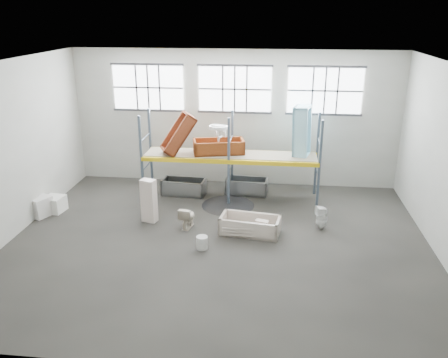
# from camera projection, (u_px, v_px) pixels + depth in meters

# --- Properties ---
(floor) EXTENTS (12.00, 10.00, 0.10)m
(floor) POSITION_uv_depth(u_px,v_px,m) (218.00, 244.00, 13.21)
(floor) COLOR #45423B
(floor) RESTS_ON ground
(ceiling) EXTENTS (12.00, 10.00, 0.10)m
(ceiling) POSITION_uv_depth(u_px,v_px,m) (217.00, 62.00, 11.44)
(ceiling) COLOR silver
(ceiling) RESTS_ON ground
(wall_back) EXTENTS (12.00, 0.10, 5.00)m
(wall_back) POSITION_uv_depth(u_px,v_px,m) (235.00, 118.00, 17.03)
(wall_back) COLOR #ADACA1
(wall_back) RESTS_ON ground
(wall_front) EXTENTS (12.00, 0.10, 5.00)m
(wall_front) POSITION_uv_depth(u_px,v_px,m) (179.00, 252.00, 7.62)
(wall_front) COLOR #9D9C91
(wall_front) RESTS_ON ground
(wall_left) EXTENTS (0.10, 10.00, 5.00)m
(wall_left) POSITION_uv_depth(u_px,v_px,m) (5.00, 152.00, 12.97)
(wall_left) COLOR #B2B2A4
(wall_left) RESTS_ON ground
(window_left) EXTENTS (2.60, 0.04, 1.60)m
(window_left) POSITION_uv_depth(u_px,v_px,m) (148.00, 87.00, 16.89)
(window_left) COLOR white
(window_left) RESTS_ON wall_back
(window_mid) EXTENTS (2.60, 0.04, 1.60)m
(window_mid) POSITION_uv_depth(u_px,v_px,m) (235.00, 89.00, 16.55)
(window_mid) COLOR white
(window_mid) RESTS_ON wall_back
(window_right) EXTENTS (2.60, 0.04, 1.60)m
(window_right) POSITION_uv_depth(u_px,v_px,m) (325.00, 91.00, 16.21)
(window_right) COLOR white
(window_right) RESTS_ON wall_back
(rack_upright_la) EXTENTS (0.08, 0.08, 3.00)m
(rack_upright_la) POSITION_uv_depth(u_px,v_px,m) (142.00, 159.00, 15.69)
(rack_upright_la) COLOR slate
(rack_upright_la) RESTS_ON floor
(rack_upright_lb) EXTENTS (0.08, 0.08, 3.00)m
(rack_upright_lb) POSITION_uv_depth(u_px,v_px,m) (151.00, 149.00, 16.81)
(rack_upright_lb) COLOR slate
(rack_upright_lb) RESTS_ON floor
(rack_upright_ma) EXTENTS (0.08, 0.08, 3.00)m
(rack_upright_ma) POSITION_uv_depth(u_px,v_px,m) (229.00, 162.00, 15.37)
(rack_upright_ma) COLOR slate
(rack_upright_ma) RESTS_ON floor
(rack_upright_mb) EXTENTS (0.08, 0.08, 3.00)m
(rack_upright_mb) POSITION_uv_depth(u_px,v_px,m) (232.00, 152.00, 16.49)
(rack_upright_mb) COLOR slate
(rack_upright_mb) RESTS_ON floor
(rack_upright_ra) EXTENTS (0.08, 0.08, 3.00)m
(rack_upright_ra) POSITION_uv_depth(u_px,v_px,m) (320.00, 165.00, 15.06)
(rack_upright_ra) COLOR slate
(rack_upright_ra) RESTS_ON floor
(rack_upright_rb) EXTENTS (0.08, 0.08, 3.00)m
(rack_upright_rb) POSITION_uv_depth(u_px,v_px,m) (317.00, 154.00, 16.18)
(rack_upright_rb) COLOR slate
(rack_upright_rb) RESTS_ON floor
(rack_beam_front) EXTENTS (6.00, 0.10, 0.14)m
(rack_beam_front) POSITION_uv_depth(u_px,v_px,m) (229.00, 162.00, 15.37)
(rack_beam_front) COLOR yellow
(rack_beam_front) RESTS_ON floor
(rack_beam_back) EXTENTS (6.00, 0.10, 0.14)m
(rack_beam_back) POSITION_uv_depth(u_px,v_px,m) (232.00, 152.00, 16.49)
(rack_beam_back) COLOR yellow
(rack_beam_back) RESTS_ON floor
(shelf_deck) EXTENTS (5.90, 1.10, 0.03)m
(shelf_deck) POSITION_uv_depth(u_px,v_px,m) (231.00, 154.00, 15.91)
(shelf_deck) COLOR gray
(shelf_deck) RESTS_ON floor
(wet_patch) EXTENTS (1.80, 1.80, 0.00)m
(wet_patch) POSITION_uv_depth(u_px,v_px,m) (228.00, 205.00, 15.71)
(wet_patch) COLOR black
(wet_patch) RESTS_ON floor
(bathtub_beige) EXTENTS (1.86, 1.07, 0.52)m
(bathtub_beige) POSITION_uv_depth(u_px,v_px,m) (250.00, 225.00, 13.68)
(bathtub_beige) COLOR beige
(bathtub_beige) RESTS_ON floor
(cistern_spare) EXTENTS (0.43, 0.31, 0.37)m
(cistern_spare) POSITION_uv_depth(u_px,v_px,m) (262.00, 226.00, 13.55)
(cistern_spare) COLOR beige
(cistern_spare) RESTS_ON bathtub_beige
(sink_in_tub) EXTENTS (0.63, 0.63, 0.16)m
(sink_in_tub) POSITION_uv_depth(u_px,v_px,m) (233.00, 229.00, 13.67)
(sink_in_tub) COLOR silver
(sink_in_tub) RESTS_ON bathtub_beige
(toilet_beige) EXTENTS (0.50, 0.73, 0.68)m
(toilet_beige) POSITION_uv_depth(u_px,v_px,m) (187.00, 217.00, 14.02)
(toilet_beige) COLOR beige
(toilet_beige) RESTS_ON floor
(cistern_tall) EXTENTS (0.51, 0.40, 1.39)m
(cistern_tall) POSITION_uv_depth(u_px,v_px,m) (149.00, 201.00, 14.31)
(cistern_tall) COLOR beige
(cistern_tall) RESTS_ON floor
(toilet_white) EXTENTS (0.42, 0.42, 0.75)m
(toilet_white) POSITION_uv_depth(u_px,v_px,m) (322.00, 218.00, 13.90)
(toilet_white) COLOR white
(toilet_white) RESTS_ON floor
(steel_tub_left) EXTENTS (1.58, 0.84, 0.56)m
(steel_tub_left) POSITION_uv_depth(u_px,v_px,m) (184.00, 187.00, 16.60)
(steel_tub_left) COLOR #979B9E
(steel_tub_left) RESTS_ON floor
(steel_tub_right) EXTENTS (1.55, 0.81, 0.55)m
(steel_tub_right) POSITION_uv_depth(u_px,v_px,m) (247.00, 186.00, 16.68)
(steel_tub_right) COLOR #9C9FA3
(steel_tub_right) RESTS_ON floor
(rust_tub_flat) EXTENTS (1.88, 1.20, 0.49)m
(rust_tub_flat) POSITION_uv_depth(u_px,v_px,m) (219.00, 147.00, 15.93)
(rust_tub_flat) COLOR brown
(rust_tub_flat) RESTS_ON shelf_deck
(rust_tub_tilted) EXTENTS (1.41, 1.15, 1.50)m
(rust_tub_tilted) POSITION_uv_depth(u_px,v_px,m) (178.00, 134.00, 15.73)
(rust_tub_tilted) COLOR brown
(rust_tub_tilted) RESTS_ON shelf_deck
(sink_on_shelf) EXTENTS (0.76, 0.67, 0.57)m
(sink_on_shelf) POSITION_uv_depth(u_px,v_px,m) (218.00, 141.00, 15.64)
(sink_on_shelf) COLOR white
(sink_on_shelf) RESTS_ON rust_tub_flat
(blue_tub_upright) EXTENTS (0.73, 0.93, 1.77)m
(blue_tub_upright) POSITION_uv_depth(u_px,v_px,m) (302.00, 132.00, 15.58)
(blue_tub_upright) COLOR #9DE0F3
(blue_tub_upright) RESTS_ON shelf_deck
(bucket) EXTENTS (0.42, 0.42, 0.37)m
(bucket) POSITION_uv_depth(u_px,v_px,m) (202.00, 243.00, 12.80)
(bucket) COLOR beige
(bucket) RESTS_ON floor
(carton_near) EXTENTS (0.94, 0.89, 0.64)m
(carton_near) POSITION_uv_depth(u_px,v_px,m) (38.00, 206.00, 14.87)
(carton_near) COLOR silver
(carton_near) RESTS_ON floor
(carton_far) EXTENTS (0.69, 0.69, 0.51)m
(carton_far) POSITION_uv_depth(u_px,v_px,m) (54.00, 204.00, 15.17)
(carton_far) COLOR white
(carton_far) RESTS_ON floor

